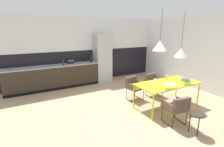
{
  "coord_description": "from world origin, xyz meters",
  "views": [
    {
      "loc": [
        -2.47,
        -3.33,
        2.17
      ],
      "look_at": [
        -0.1,
        1.0,
        0.88
      ],
      "focal_mm": 26.08,
      "sensor_mm": 36.0,
      "label": 1
    }
  ],
  "objects_px": {
    "mug_tall_blue": "(152,83)",
    "side_stool": "(197,115)",
    "bottle_oil_tall": "(91,60)",
    "armchair_by_stool": "(177,106)",
    "pendant_lamp_over_table_near": "(160,46)",
    "fruit_bowl": "(186,80)",
    "armchair_corner_seat": "(134,85)",
    "armchair_near_window": "(153,82)",
    "mug_short_terracotta": "(155,80)",
    "cooking_pot": "(71,62)",
    "dining_table": "(168,84)",
    "open_book": "(171,84)",
    "refrigerator_column": "(102,58)",
    "bottle_vinegar_dark": "(64,63)",
    "mug_wide_latte": "(166,77)",
    "pendant_lamp_over_table_far": "(181,53)"
  },
  "relations": [
    {
      "from": "armchair_near_window",
      "to": "bottle_oil_tall",
      "type": "xyz_separation_m",
      "value": [
        -1.36,
        2.3,
        0.54
      ]
    },
    {
      "from": "dining_table",
      "to": "cooking_pot",
      "type": "bearing_deg",
      "value": 119.58
    },
    {
      "from": "fruit_bowl",
      "to": "bottle_vinegar_dark",
      "type": "xyz_separation_m",
      "value": [
        -2.85,
        3.16,
        0.24
      ]
    },
    {
      "from": "fruit_bowl",
      "to": "bottle_vinegar_dark",
      "type": "distance_m",
      "value": 4.26
    },
    {
      "from": "refrigerator_column",
      "to": "armchair_corner_seat",
      "type": "relative_size",
      "value": 2.82
    },
    {
      "from": "armchair_near_window",
      "to": "armchair_by_stool",
      "type": "bearing_deg",
      "value": 60.61
    },
    {
      "from": "dining_table",
      "to": "bottle_vinegar_dark",
      "type": "xyz_separation_m",
      "value": [
        -2.25,
        3.03,
        0.33
      ]
    },
    {
      "from": "pendant_lamp_over_table_far",
      "to": "refrigerator_column",
      "type": "bearing_deg",
      "value": 105.15
    },
    {
      "from": "fruit_bowl",
      "to": "mug_short_terracotta",
      "type": "bearing_deg",
      "value": 154.6
    },
    {
      "from": "armchair_by_stool",
      "to": "cooking_pot",
      "type": "relative_size",
      "value": 2.53
    },
    {
      "from": "mug_tall_blue",
      "to": "armchair_corner_seat",
      "type": "bearing_deg",
      "value": 91.72
    },
    {
      "from": "mug_short_terracotta",
      "to": "mug_wide_latte",
      "type": "xyz_separation_m",
      "value": [
        0.55,
        0.09,
        0.01
      ]
    },
    {
      "from": "armchair_near_window",
      "to": "fruit_bowl",
      "type": "xyz_separation_m",
      "value": [
        0.35,
        -0.98,
        0.28
      ]
    },
    {
      "from": "pendant_lamp_over_table_near",
      "to": "open_book",
      "type": "bearing_deg",
      "value": -28.96
    },
    {
      "from": "armchair_corner_seat",
      "to": "fruit_bowl",
      "type": "height_order",
      "value": "fruit_bowl"
    },
    {
      "from": "side_stool",
      "to": "pendant_lamp_over_table_near",
      "type": "distance_m",
      "value": 1.89
    },
    {
      "from": "mug_wide_latte",
      "to": "pendant_lamp_over_table_far",
      "type": "bearing_deg",
      "value": -81.97
    },
    {
      "from": "dining_table",
      "to": "cooking_pot",
      "type": "relative_size",
      "value": 6.55
    },
    {
      "from": "mug_short_terracotta",
      "to": "side_stool",
      "type": "distance_m",
      "value": 1.58
    },
    {
      "from": "armchair_corner_seat",
      "to": "open_book",
      "type": "bearing_deg",
      "value": 106.45
    },
    {
      "from": "armchair_corner_seat",
      "to": "mug_short_terracotta",
      "type": "bearing_deg",
      "value": 105.53
    },
    {
      "from": "armchair_by_stool",
      "to": "mug_wide_latte",
      "type": "distance_m",
      "value": 1.47
    },
    {
      "from": "armchair_corner_seat",
      "to": "bottle_oil_tall",
      "type": "relative_size",
      "value": 2.32
    },
    {
      "from": "fruit_bowl",
      "to": "pendant_lamp_over_table_far",
      "type": "bearing_deg",
      "value": 158.51
    },
    {
      "from": "armchair_corner_seat",
      "to": "fruit_bowl",
      "type": "bearing_deg",
      "value": 128.84
    },
    {
      "from": "fruit_bowl",
      "to": "mug_tall_blue",
      "type": "bearing_deg",
      "value": 167.32
    },
    {
      "from": "cooking_pot",
      "to": "side_stool",
      "type": "distance_m",
      "value": 4.87
    },
    {
      "from": "refrigerator_column",
      "to": "dining_table",
      "type": "bearing_deg",
      "value": -80.89
    },
    {
      "from": "mug_tall_blue",
      "to": "side_stool",
      "type": "relative_size",
      "value": 0.25
    },
    {
      "from": "armchair_near_window",
      "to": "pendant_lamp_over_table_near",
      "type": "relative_size",
      "value": 0.73
    },
    {
      "from": "dining_table",
      "to": "side_stool",
      "type": "height_order",
      "value": "dining_table"
    },
    {
      "from": "cooking_pot",
      "to": "fruit_bowl",
      "type": "bearing_deg",
      "value": -54.33
    },
    {
      "from": "armchair_corner_seat",
      "to": "side_stool",
      "type": "height_order",
      "value": "armchair_corner_seat"
    },
    {
      "from": "mug_tall_blue",
      "to": "side_stool",
      "type": "height_order",
      "value": "mug_tall_blue"
    },
    {
      "from": "refrigerator_column",
      "to": "pendant_lamp_over_table_near",
      "type": "bearing_deg",
      "value": -87.3
    },
    {
      "from": "refrigerator_column",
      "to": "mug_wide_latte",
      "type": "distance_m",
      "value": 3.03
    },
    {
      "from": "mug_tall_blue",
      "to": "side_stool",
      "type": "distance_m",
      "value": 1.42
    },
    {
      "from": "mug_tall_blue",
      "to": "bottle_oil_tall",
      "type": "bearing_deg",
      "value": 101.47
    },
    {
      "from": "bottle_vinegar_dark",
      "to": "pendant_lamp_over_table_near",
      "type": "height_order",
      "value": "pendant_lamp_over_table_near"
    },
    {
      "from": "refrigerator_column",
      "to": "open_book",
      "type": "bearing_deg",
      "value": -81.87
    },
    {
      "from": "armchair_by_stool",
      "to": "bottle_oil_tall",
      "type": "relative_size",
      "value": 2.29
    },
    {
      "from": "dining_table",
      "to": "side_stool",
      "type": "bearing_deg",
      "value": -109.93
    },
    {
      "from": "dining_table",
      "to": "fruit_bowl",
      "type": "height_order",
      "value": "fruit_bowl"
    },
    {
      "from": "fruit_bowl",
      "to": "side_stool",
      "type": "relative_size",
      "value": 0.56
    },
    {
      "from": "armchair_corner_seat",
      "to": "cooking_pot",
      "type": "relative_size",
      "value": 2.56
    },
    {
      "from": "armchair_corner_seat",
      "to": "fruit_bowl",
      "type": "distance_m",
      "value": 1.56
    },
    {
      "from": "fruit_bowl",
      "to": "cooking_pot",
      "type": "xyz_separation_m",
      "value": [
        -2.5,
        3.48,
        0.2
      ]
    },
    {
      "from": "fruit_bowl",
      "to": "pendant_lamp_over_table_near",
      "type": "bearing_deg",
      "value": 170.24
    },
    {
      "from": "dining_table",
      "to": "armchair_near_window",
      "type": "height_order",
      "value": "armchair_near_window"
    },
    {
      "from": "mug_wide_latte",
      "to": "armchair_near_window",
      "type": "bearing_deg",
      "value": 97.6
    }
  ]
}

